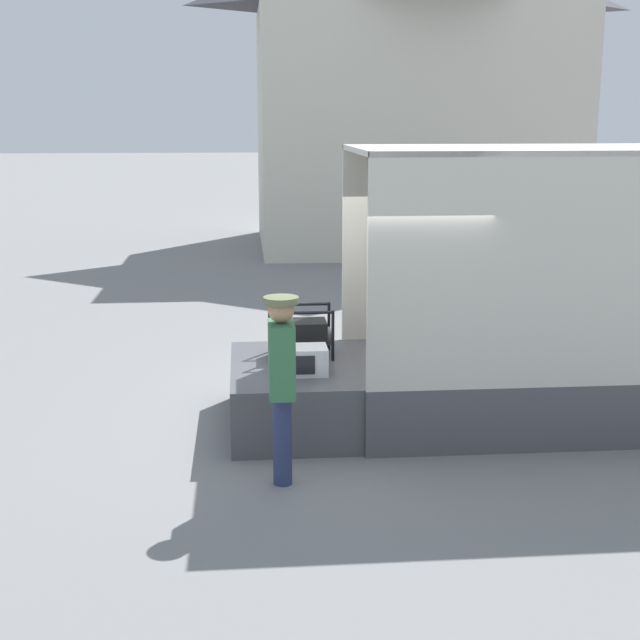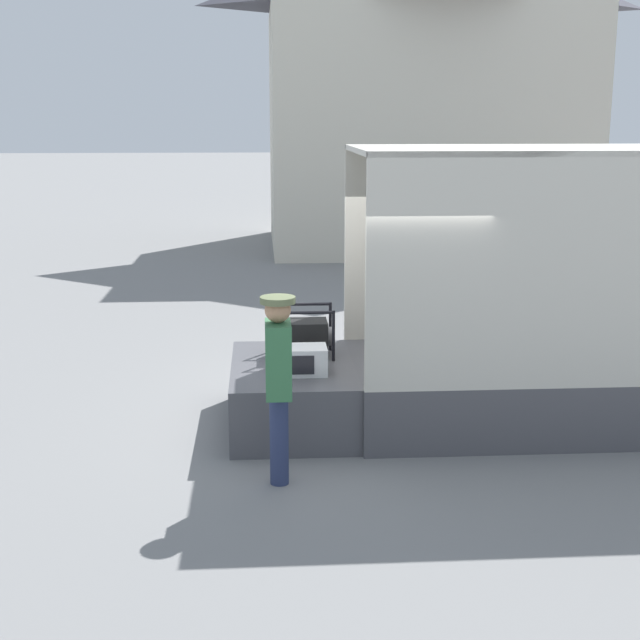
# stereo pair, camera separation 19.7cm
# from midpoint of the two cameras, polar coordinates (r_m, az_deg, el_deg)

# --- Properties ---
(ground_plane) EXTENTS (160.00, 160.00, 0.00)m
(ground_plane) POSITION_cam_midpoint_polar(r_m,az_deg,el_deg) (10.34, 2.64, -6.58)
(ground_plane) COLOR gray
(tailgate_deck) EXTENTS (1.38, 2.13, 0.72)m
(tailgate_deck) POSITION_cam_midpoint_polar(r_m,az_deg,el_deg) (10.18, -1.21, -4.77)
(tailgate_deck) COLOR #4C4C51
(tailgate_deck) RESTS_ON ground
(microwave) EXTENTS (0.53, 0.40, 0.30)m
(microwave) POSITION_cam_midpoint_polar(r_m,az_deg,el_deg) (9.66, -0.55, -2.59)
(microwave) COLOR white
(microwave) RESTS_ON tailgate_deck
(portable_generator) EXTENTS (0.74, 0.50, 0.59)m
(portable_generator) POSITION_cam_midpoint_polar(r_m,az_deg,el_deg) (10.35, -0.52, -1.13)
(portable_generator) COLOR black
(portable_generator) RESTS_ON tailgate_deck
(worker_person) EXTENTS (0.33, 0.44, 1.83)m
(worker_person) POSITION_cam_midpoint_polar(r_m,az_deg,el_deg) (8.33, -2.00, -3.18)
(worker_person) COLOR navy
(worker_person) RESTS_ON ground
(house_backdrop) EXTENTS (8.42, 6.39, 8.40)m
(house_backdrop) POSITION_cam_midpoint_polar(r_m,az_deg,el_deg) (24.62, 6.77, 14.74)
(house_backdrop) COLOR beige
(house_backdrop) RESTS_ON ground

